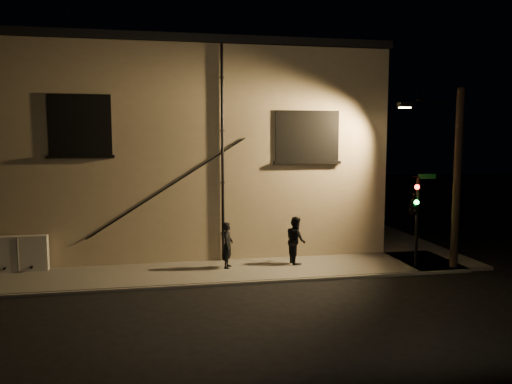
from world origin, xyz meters
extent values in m
plane|color=black|center=(0.00, 0.00, 0.00)|extent=(90.00, 90.00, 0.00)
cube|color=#57544E|center=(-3.00, 1.50, 0.06)|extent=(20.00, 3.00, 0.12)
cube|color=#57544E|center=(6.50, 8.00, 0.06)|extent=(3.00, 16.00, 0.12)
cube|color=tan|center=(-3.00, 9.00, 4.25)|extent=(16.00, 12.00, 8.50)
cube|color=black|center=(-3.00, 9.00, 8.65)|extent=(16.20, 12.20, 0.30)
cube|color=black|center=(-7.00, 2.98, 5.40)|extent=(2.20, 0.10, 2.20)
cube|color=black|center=(-7.00, 3.00, 5.40)|extent=(1.98, 0.05, 1.98)
cube|color=black|center=(1.60, 2.98, 5.00)|extent=(2.60, 0.10, 2.00)
cube|color=black|center=(1.60, 3.00, 5.00)|extent=(2.38, 0.05, 1.78)
cylinder|color=black|center=(-1.80, 2.92, 4.31)|extent=(0.11, 0.11, 8.30)
cylinder|color=black|center=(-4.00, 2.95, 3.00)|extent=(5.96, 0.04, 3.75)
cylinder|color=black|center=(-3.88, 2.95, 3.06)|extent=(5.96, 0.04, 3.75)
cube|color=#B3B0AB|center=(-9.23, 2.70, 0.77)|extent=(1.98, 0.33, 1.30)
imported|color=black|center=(-1.78, 1.80, 0.97)|extent=(0.58, 0.72, 1.71)
imported|color=black|center=(0.88, 1.95, 1.03)|extent=(0.75, 0.93, 1.81)
cylinder|color=black|center=(5.15, 0.62, 1.79)|extent=(0.12, 0.12, 3.34)
imported|color=black|center=(4.93, 0.50, 2.50)|extent=(0.92, 2.05, 0.81)
sphere|color=#FF140C|center=(4.95, 0.32, 3.15)|extent=(0.17, 0.17, 0.17)
sphere|color=#14FF3F|center=(4.95, 0.32, 2.60)|extent=(0.17, 0.17, 0.17)
cube|color=#0C4C1E|center=(5.50, 0.62, 3.51)|extent=(0.70, 0.03, 0.18)
cylinder|color=black|center=(6.54, 0.31, 3.36)|extent=(0.28, 0.28, 6.72)
cylinder|color=black|center=(5.74, 0.86, 6.25)|extent=(1.71, 0.94, 0.10)
cube|color=black|center=(4.94, 1.41, 6.16)|extent=(0.55, 0.28, 0.18)
cube|color=#FFC672|center=(4.94, 1.41, 6.06)|extent=(0.42, 0.20, 0.04)
camera|label=1|loc=(-4.16, -16.21, 4.94)|focal=35.00mm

